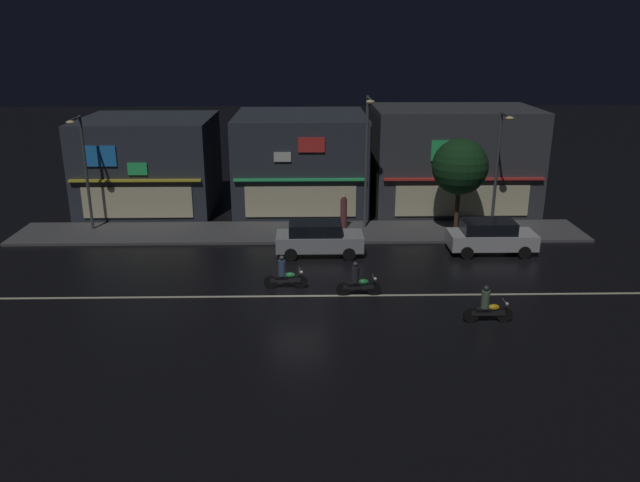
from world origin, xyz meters
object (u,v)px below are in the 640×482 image
object	(u,v)px
parked_car_near_kerb	(318,238)
parked_car_trailing	(491,236)
motorcycle_following	(358,282)
traffic_cone	(281,243)
streetlamp_east	(499,161)
pedestrian_on_sidewalk	(344,213)
streetlamp_west	(84,163)
motorcycle_opposite_lane	(487,307)
streetlamp_mid	(367,152)
motorcycle_lead	(284,275)

from	to	relation	value
parked_car_near_kerb	parked_car_trailing	world-z (taller)	same
parked_car_trailing	motorcycle_following	distance (m)	8.81
parked_car_trailing	traffic_cone	distance (m)	10.62
streetlamp_east	pedestrian_on_sidewalk	xyz separation A→B (m)	(-8.33, 0.27, -2.95)
streetlamp_west	streetlamp_east	distance (m)	22.33
motorcycle_opposite_lane	streetlamp_east	bearing A→B (deg)	-111.87
streetlamp_west	pedestrian_on_sidewalk	world-z (taller)	streetlamp_west
motorcycle_opposite_lane	traffic_cone	distance (m)	12.06
pedestrian_on_sidewalk	motorcycle_following	xyz separation A→B (m)	(0.07, -9.11, -0.40)
streetlamp_mid	parked_car_near_kerb	size ratio (longest dim) A/B	1.69
streetlamp_mid	motorcycle_opposite_lane	size ratio (longest dim) A/B	3.81
pedestrian_on_sidewalk	motorcycle_lead	world-z (taller)	pedestrian_on_sidewalk
streetlamp_east	parked_car_trailing	size ratio (longest dim) A/B	1.50
streetlamp_mid	streetlamp_east	size ratio (longest dim) A/B	1.13
motorcycle_lead	motorcycle_following	xyz separation A→B (m)	(3.11, -0.83, 0.00)
pedestrian_on_sidewalk	motorcycle_lead	distance (m)	8.83
streetlamp_mid	motorcycle_lead	xyz separation A→B (m)	(-4.25, -8.28, -3.77)
streetlamp_west	parked_car_near_kerb	world-z (taller)	streetlamp_west
streetlamp_west	parked_car_near_kerb	xyz separation A→B (m)	(12.52, -3.85, -3.02)
pedestrian_on_sidewalk	motorcycle_opposite_lane	world-z (taller)	pedestrian_on_sidewalk
traffic_cone	parked_car_trailing	bearing A→B (deg)	-4.91
streetlamp_east	traffic_cone	size ratio (longest dim) A/B	11.70
motorcycle_lead	traffic_cone	size ratio (longest dim) A/B	3.45
pedestrian_on_sidewalk	parked_car_trailing	xyz separation A→B (m)	(7.15, -3.86, -0.16)
streetlamp_east	pedestrian_on_sidewalk	distance (m)	8.84
streetlamp_mid	streetlamp_east	xyz separation A→B (m)	(7.11, -0.26, -0.42)
streetlamp_west	parked_car_trailing	xyz separation A→B (m)	(21.15, -3.78, -3.02)
pedestrian_on_sidewalk	traffic_cone	xyz separation A→B (m)	(-3.41, -2.96, -0.75)
motorcycle_lead	traffic_cone	xyz separation A→B (m)	(-0.37, 5.33, -0.36)
parked_car_trailing	traffic_cone	size ratio (longest dim) A/B	7.82
streetlamp_west	parked_car_near_kerb	size ratio (longest dim) A/B	1.46
streetlamp_west	traffic_cone	xyz separation A→B (m)	(10.59, -2.88, -3.62)
motorcycle_lead	motorcycle_opposite_lane	bearing A→B (deg)	-24.38
pedestrian_on_sidewalk	parked_car_near_kerb	distance (m)	4.21
motorcycle_following	traffic_cone	distance (m)	7.08
parked_car_trailing	motorcycle_opposite_lane	xyz separation A→B (m)	(-2.32, -7.90, -0.24)
streetlamp_west	streetlamp_mid	size ratio (longest dim) A/B	0.86
streetlamp_east	parked_car_trailing	world-z (taller)	streetlamp_east
parked_car_trailing	traffic_cone	xyz separation A→B (m)	(-10.56, 0.91, -0.59)
streetlamp_east	motorcycle_opposite_lane	size ratio (longest dim) A/B	3.39
streetlamp_west	parked_car_trailing	world-z (taller)	streetlamp_west
streetlamp_mid	motorcycle_following	xyz separation A→B (m)	(-1.14, -9.11, -3.77)
motorcycle_lead	motorcycle_following	bearing A→B (deg)	-15.44
parked_car_near_kerb	motorcycle_following	size ratio (longest dim) A/B	2.26
streetlamp_mid	traffic_cone	world-z (taller)	streetlamp_mid
parked_car_near_kerb	traffic_cone	bearing A→B (deg)	153.20
motorcycle_lead	streetlamp_west	bearing A→B (deg)	142.71
pedestrian_on_sidewalk	motorcycle_opposite_lane	xyz separation A→B (m)	(4.82, -11.76, -0.40)
motorcycle_lead	motorcycle_following	world-z (taller)	same
streetlamp_mid	parked_car_near_kerb	xyz separation A→B (m)	(-2.69, -3.93, -3.54)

